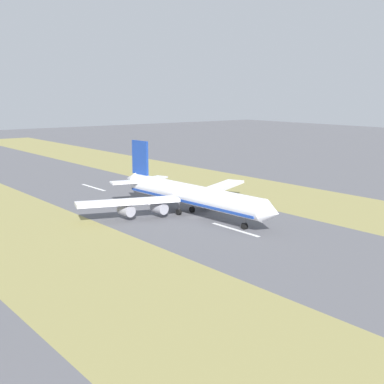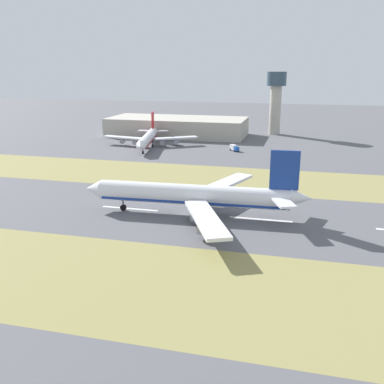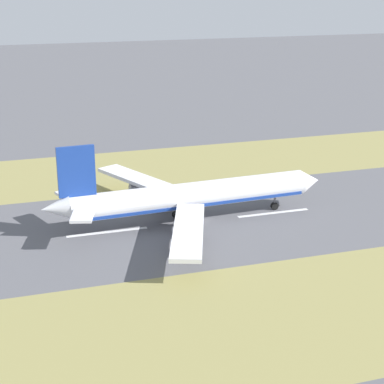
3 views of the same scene
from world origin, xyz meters
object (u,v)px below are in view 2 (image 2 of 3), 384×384
airplane_main_jet (198,196)px  service_truck (234,148)px  terminal_building (177,127)px  airplane_parked_apron (148,138)px  control_tower (276,96)px

airplane_main_jet → service_truck: bearing=3.4°
terminal_building → airplane_parked_apron: size_ratio=1.54×
airplane_main_jet → service_truck: size_ratio=11.18×
airplane_parked_apron → service_truck: bearing=-90.1°
terminal_building → airplane_parked_apron: airplane_parked_apron is taller
airplane_main_jet → airplane_parked_apron: bearing=27.0°
service_truck → airplane_main_jet: bearing=-176.6°
airplane_main_jet → airplane_parked_apron: size_ratio=1.23×
airplane_main_jet → service_truck: (103.42, 6.16, -4.36)m
control_tower → service_truck: size_ratio=6.40×
airplane_main_jet → airplane_parked_apron: 116.13m
control_tower → airplane_parked_apron: control_tower is taller
airplane_main_jet → control_tower: (167.38, -9.00, 17.70)m
airplane_main_jet → control_tower: size_ratio=1.75×
airplane_main_jet → terminal_building: 154.94m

